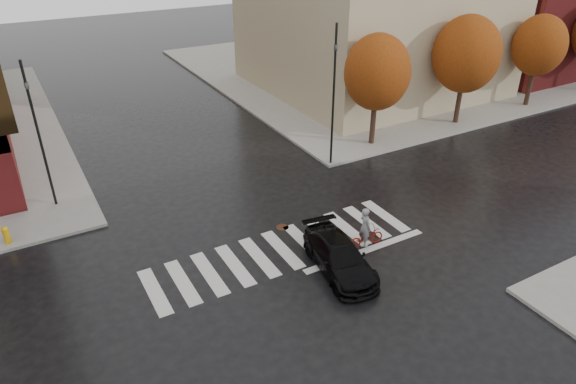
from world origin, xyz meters
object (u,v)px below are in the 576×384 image
at_px(sedan, 339,257).
at_px(traffic_light_ne, 334,87).
at_px(traffic_light_nw, 37,128).
at_px(cyclist, 366,233).
at_px(fire_hydrant, 6,234).

bearing_deg(sedan, traffic_light_ne, 67.02).
bearing_deg(traffic_light_ne, traffic_light_nw, -4.76).
xyz_separation_m(cyclist, fire_hydrant, (-13.17, 7.50, -0.04)).
xyz_separation_m(sedan, traffic_light_nw, (-9.03, 10.80, 3.44)).
bearing_deg(traffic_light_nw, fire_hydrant, -31.69).
relative_size(traffic_light_ne, fire_hydrant, 9.33).
relative_size(cyclist, traffic_light_nw, 0.27).
bearing_deg(fire_hydrant, cyclist, -29.66).
xyz_separation_m(traffic_light_nw, traffic_light_ne, (14.05, -2.70, 0.42)).
bearing_deg(cyclist, fire_hydrant, 64.20).
xyz_separation_m(sedan, cyclist, (1.88, 0.80, 0.01)).
bearing_deg(fire_hydrant, traffic_light_nw, 47.98).
height_order(traffic_light_nw, traffic_light_ne, traffic_light_ne).
height_order(sedan, traffic_light_nw, traffic_light_nw).
relative_size(sedan, traffic_light_nw, 0.63).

